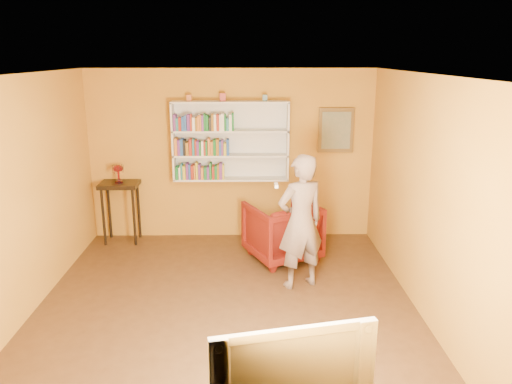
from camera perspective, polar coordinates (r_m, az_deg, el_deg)
The scene contains 15 objects.
room_shell at distance 5.64m, azimuth -3.60°, elevation -4.10°, with size 5.30×5.80×2.88m.
bookshelf at distance 7.84m, azimuth -2.89°, elevation 5.85°, with size 1.80×0.29×1.23m.
books_row_lower at distance 7.86m, azimuth -6.34°, elevation 2.32°, with size 0.75×0.19×0.26m.
books_row_middle at distance 7.77m, azimuth -6.30°, elevation 5.09°, with size 0.83×0.19×0.27m.
books_row_upper at distance 7.71m, azimuth -5.89°, elevation 7.87°, with size 0.91×0.19×0.27m.
ornament_left at distance 7.74m, azimuth -7.65°, elevation 10.61°, with size 0.07×0.07×0.10m, color #C56938.
ornament_centre at distance 7.70m, azimuth -3.81°, elevation 10.77°, with size 0.09×0.09×0.12m, color #A93C38.
ornament_right at distance 7.69m, azimuth 1.03°, elevation 10.71°, with size 0.07×0.07×0.10m, color slate.
framed_painting at distance 7.98m, azimuth 9.12°, elevation 6.98°, with size 0.55×0.05×0.70m.
console_table at distance 8.10m, azimuth -15.29°, elevation -0.10°, with size 0.59×0.45×0.97m.
ruby_lustre at distance 8.01m, azimuth -15.48°, elevation 2.44°, with size 0.18×0.18×0.28m.
armchair at distance 7.27m, azimuth 3.01°, elevation -4.46°, with size 0.91×0.93×0.85m, color #4F0705.
person at distance 6.30m, azimuth 5.13°, elevation -3.42°, with size 0.63×0.42×1.74m, color #6E5B51.
game_remote at distance 5.78m, azimuth 2.32°, elevation 0.77°, with size 0.04×0.15×0.04m, color white.
television at distance 3.72m, azimuth 3.83°, elevation -18.84°, with size 1.17×0.15×0.67m, color black.
Camera 1 is at (0.26, -5.31, 2.91)m, focal length 35.00 mm.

